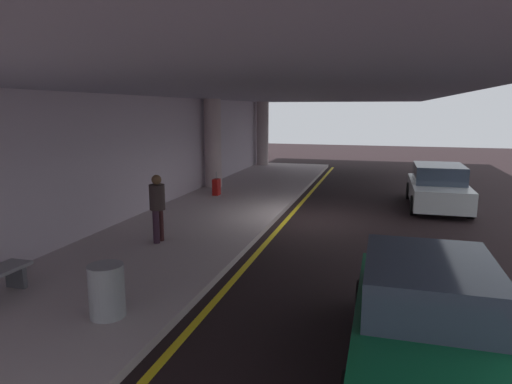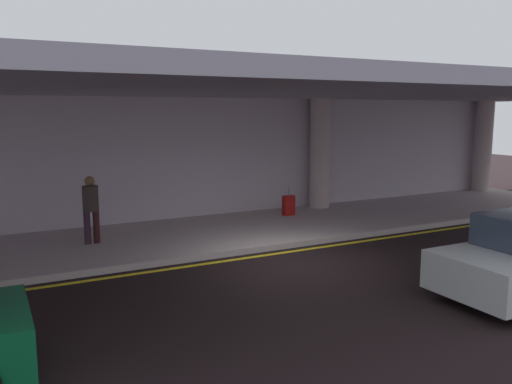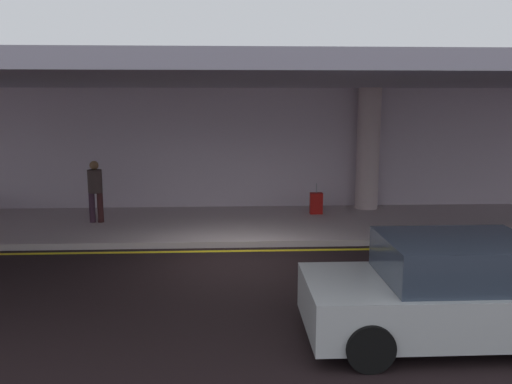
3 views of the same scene
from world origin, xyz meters
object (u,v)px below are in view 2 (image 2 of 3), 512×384
object	(u,v)px
traveler_with_luggage	(91,205)
support_column_far_left	(320,154)
support_column_left_mid	(483,146)
suitcase_upright_primary	(289,205)

from	to	relation	value
traveler_with_luggage	support_column_far_left	bearing A→B (deg)	175.37
support_column_far_left	support_column_left_mid	distance (m)	8.00
support_column_far_left	support_column_left_mid	size ratio (longest dim) A/B	1.00
support_column_far_left	support_column_left_mid	xyz separation A→B (m)	(8.00, 0.00, 0.00)
support_column_left_mid	traveler_with_luggage	bearing A→B (deg)	-174.35
support_column_far_left	suitcase_upright_primary	distance (m)	2.39
support_column_far_left	traveler_with_luggage	size ratio (longest dim) A/B	2.17
support_column_left_mid	suitcase_upright_primary	xyz separation A→B (m)	(-9.68, -0.76, -1.51)
support_column_left_mid	traveler_with_luggage	xyz separation A→B (m)	(-15.82, -1.57, -0.86)
support_column_far_left	traveler_with_luggage	distance (m)	8.02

